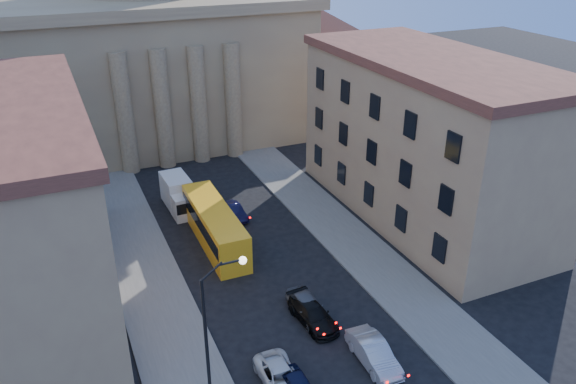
# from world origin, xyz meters

# --- Properties ---
(sidewalk_left) EXTENTS (5.00, 60.00, 0.15)m
(sidewalk_left) POSITION_xyz_m (-8.50, 18.00, 0.07)
(sidewalk_left) COLOR #5D5A55
(sidewalk_left) RESTS_ON ground
(sidewalk_right) EXTENTS (5.00, 60.00, 0.15)m
(sidewalk_right) POSITION_xyz_m (8.50, 18.00, 0.07)
(sidewalk_right) COLOR #5D5A55
(sidewalk_right) RESTS_ON ground
(church) EXTENTS (68.02, 28.76, 36.60)m
(church) POSITION_xyz_m (0.00, 55.47, 11.88)
(church) COLOR #7D654C
(church) RESTS_ON ground
(building_left) EXTENTS (11.60, 26.60, 14.70)m
(building_left) POSITION_xyz_m (-17.00, 22.00, 7.42)
(building_left) COLOR tan
(building_left) RESTS_ON ground
(building_right) EXTENTS (11.60, 26.60, 14.70)m
(building_right) POSITION_xyz_m (17.00, 22.00, 7.42)
(building_right) COLOR tan
(building_right) RESTS_ON ground
(street_lamp) EXTENTS (2.62, 0.44, 8.83)m
(street_lamp) POSITION_xyz_m (-6.97, 8.00, 5.29)
(street_lamp) COLOR black
(street_lamp) RESTS_ON ground
(car_right_near) EXTENTS (1.77, 4.74, 1.55)m
(car_right_near) POSITION_xyz_m (2.50, 6.43, 0.77)
(car_right_near) COLOR #9EA0A5
(car_right_near) RESTS_ON ground
(car_left_mid) EXTENTS (2.17, 4.60, 1.27)m
(car_left_mid) POSITION_xyz_m (-3.50, 6.97, 0.63)
(car_left_mid) COLOR silver
(car_left_mid) RESTS_ON ground
(car_right_mid) EXTENTS (2.32, 4.87, 1.37)m
(car_right_mid) POSITION_xyz_m (0.80, 11.46, 0.68)
(car_right_mid) COLOR black
(car_right_mid) RESTS_ON ground
(car_right_far) EXTENTS (1.91, 4.47, 1.51)m
(car_right_far) POSITION_xyz_m (0.80, 12.22, 0.75)
(car_right_far) COLOR #515256
(car_right_far) RESTS_ON ground
(car_right_distant) EXTENTS (1.66, 3.96, 1.27)m
(car_right_distant) POSITION_xyz_m (0.80, 27.97, 0.64)
(car_right_distant) COLOR black
(car_right_distant) RESTS_ON ground
(city_bus) EXTENTS (2.75, 11.48, 3.23)m
(city_bus) POSITION_xyz_m (-2.12, 24.38, 1.73)
(city_bus) COLOR #FFB01C
(city_bus) RESTS_ON ground
(box_truck) EXTENTS (2.41, 5.68, 3.07)m
(box_truck) POSITION_xyz_m (-3.39, 31.72, 1.46)
(box_truck) COLOR silver
(box_truck) RESTS_ON ground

